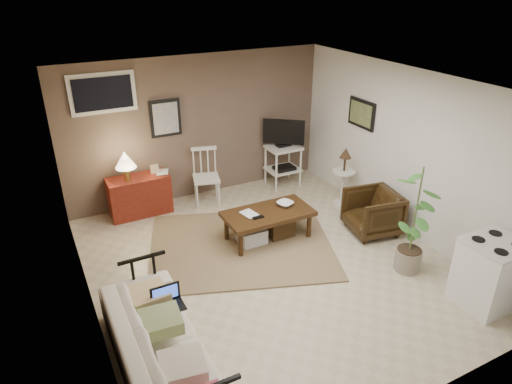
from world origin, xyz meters
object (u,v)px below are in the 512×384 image
coffee_table (267,223)px  spindle_chair (206,178)px  side_table (344,170)px  red_console (138,192)px  stove (490,273)px  sofa (160,337)px  armchair (373,210)px  potted_plant (415,217)px  tv_stand (284,151)px

coffee_table → spindle_chair: size_ratio=1.37×
side_table → red_console: bearing=158.5°
stove → red_console: bearing=126.8°
sofa → armchair: size_ratio=2.83×
coffee_table → potted_plant: size_ratio=0.86×
sofa → stove: (3.68, -0.79, 0.02)m
armchair → potted_plant: (-0.22, -0.98, 0.43)m
tv_stand → side_table: bearing=-67.3°
stove → tv_stand: bearing=95.9°
sofa → side_table: side_table is taller
armchair → potted_plant: 1.10m
spindle_chair → side_table: (1.99, -1.12, 0.18)m
stove → spindle_chair: bearing=115.9°
armchair → tv_stand: bearing=-161.6°
spindle_chair → tv_stand: size_ratio=0.76×
tv_stand → coffee_table: bearing=-127.1°
tv_stand → potted_plant: potted_plant is taller
tv_stand → potted_plant: 3.07m
stove → side_table: bearing=88.7°
stove → coffee_table: bearing=123.3°
red_console → armchair: (2.94, -2.17, -0.02)m
spindle_chair → side_table: size_ratio=0.93×
spindle_chair → stove: spindle_chair is taller
red_console → side_table: 3.35m
spindle_chair → stove: 4.41m
spindle_chair → side_table: 2.29m
coffee_table → side_table: (1.66, 0.42, 0.35)m
sofa → red_console: bearing=-10.9°
red_console → stove: red_console is taller
coffee_table → tv_stand: size_ratio=1.04×
spindle_chair → armchair: spindle_chair is taller
side_table → stove: (-0.06, -2.85, -0.20)m
sofa → potted_plant: size_ratio=1.36×
red_console → tv_stand: bearing=-1.8°
sofa → red_console: 3.34m
spindle_chair → tv_stand: tv_stand is taller
sofa → red_console: red_console is taller
sofa → stove: bearing=-102.1°
spindle_chair → potted_plant: potted_plant is taller
sofa → red_console: (0.63, 3.28, -0.01)m
sofa → red_console: size_ratio=1.84×
side_table → potted_plant: 1.97m
coffee_table → stove: size_ratio=1.51×
red_console → tv_stand: 2.64m
spindle_chair → tv_stand: bearing=0.8°
sofa → tv_stand: tv_stand is taller
tv_stand → spindle_chair: bearing=-179.2°
tv_stand → side_table: size_ratio=1.22×
red_console → potted_plant: 4.19m
side_table → spindle_chair: bearing=150.6°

